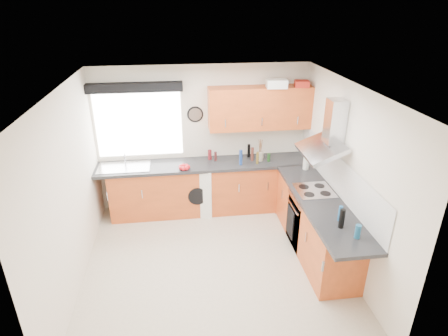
{
  "coord_description": "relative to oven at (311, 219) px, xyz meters",
  "views": [
    {
      "loc": [
        -0.42,
        -4.27,
        3.47
      ],
      "look_at": [
        0.25,
        0.85,
        1.1
      ],
      "focal_mm": 30.0,
      "sensor_mm": 36.0,
      "label": 1
    }
  ],
  "objects": [
    {
      "name": "base_cab_back",
      "position": [
        -1.6,
        1.21,
        0.01
      ],
      "size": [
        3.0,
        0.58,
        0.86
      ],
      "primitive_type": "cube",
      "color": "#AC461C",
      "rests_on": "ground_plane"
    },
    {
      "name": "bottle_0",
      "position": [
        -0.01,
        -0.95,
        0.61
      ],
      "size": [
        0.07,
        0.07,
        0.25
      ],
      "primitive_type": "cylinder",
      "color": "black",
      "rests_on": "worktop_right"
    },
    {
      "name": "bottle_1",
      "position": [
        0.04,
        -0.8,
        0.59
      ],
      "size": [
        0.05,
        0.05,
        0.2
      ],
      "primitive_type": "cylinder",
      "color": "#1C5488",
      "rests_on": "worktop_right"
    },
    {
      "name": "tomato_cluster",
      "position": [
        -1.84,
        1.0,
        0.52
      ],
      "size": [
        0.2,
        0.2,
        0.07
      ],
      "primitive_type": null,
      "rotation": [
        0.0,
        0.0,
        -0.3
      ],
      "color": "red",
      "rests_on": "worktop_back"
    },
    {
      "name": "window_blind",
      "position": [
        -2.55,
        1.4,
        1.76
      ],
      "size": [
        1.5,
        0.18,
        0.14
      ],
      "primitive_type": "cube",
      "color": "black",
      "rests_on": "wall_back"
    },
    {
      "name": "wall_front",
      "position": [
        -1.5,
        -2.1,
        0.82
      ],
      "size": [
        3.6,
        0.02,
        2.5
      ],
      "primitive_type": "cube",
      "color": "silver",
      "rests_on": "ground_plane"
    },
    {
      "name": "splashback",
      "position": [
        0.29,
        0.0,
        0.75
      ],
      "size": [
        0.01,
        3.0,
        0.54
      ],
      "primitive_type": "cube",
      "color": "white",
      "rests_on": "wall_right"
    },
    {
      "name": "hob_plate",
      "position": [
        0.0,
        0.0,
        0.49
      ],
      "size": [
        0.52,
        0.52,
        0.01
      ],
      "primitive_type": "cube",
      "color": "silver",
      "rests_on": "worktop_right"
    },
    {
      "name": "wall_clock",
      "position": [
        -1.61,
        1.48,
        1.26
      ],
      "size": [
        0.27,
        0.04,
        0.27
      ],
      "primitive_type": "cylinder",
      "rotation": [
        1.57,
        0.0,
        0.0
      ],
      "color": "black",
      "rests_on": "wall_back"
    },
    {
      "name": "base_cab_corner",
      "position": [
        0.0,
        1.2,
        0.01
      ],
      "size": [
        0.6,
        0.6,
        0.86
      ],
      "primitive_type": "cube",
      "color": "#AC461C",
      "rests_on": "ground_plane"
    },
    {
      "name": "wall_right",
      "position": [
        0.3,
        -0.3,
        0.82
      ],
      "size": [
        0.02,
        3.6,
        2.5
      ],
      "primitive_type": "cube",
      "color": "silver",
      "rests_on": "ground_plane"
    },
    {
      "name": "sink",
      "position": [
        -2.83,
        1.2,
        0.52
      ],
      "size": [
        0.84,
        0.46,
        0.1
      ],
      "primitive_type": null,
      "color": "silver",
      "rests_on": "worktop_back"
    },
    {
      "name": "oven",
      "position": [
        0.0,
        0.0,
        0.0
      ],
      "size": [
        0.56,
        0.58,
        0.85
      ],
      "primitive_type": "cube",
      "color": "black",
      "rests_on": "ground_plane"
    },
    {
      "name": "worktop_right",
      "position": [
        0.0,
        -0.3,
        0.46
      ],
      "size": [
        0.62,
        2.42,
        0.05
      ],
      "primitive_type": "cube",
      "color": "black",
      "rests_on": "base_cab_right"
    },
    {
      "name": "jar_3",
      "position": [
        -0.71,
        1.37,
        0.6
      ],
      "size": [
        0.05,
        0.05,
        0.23
      ],
      "primitive_type": "cylinder",
      "color": "black",
      "rests_on": "worktop_back"
    },
    {
      "name": "jar_0",
      "position": [
        -0.62,
        1.06,
        0.59
      ],
      "size": [
        0.04,
        0.04,
        0.21
      ],
      "primitive_type": "cylinder",
      "color": "brown",
      "rests_on": "worktop_back"
    },
    {
      "name": "utensil_pot",
      "position": [
        -0.54,
        1.2,
        0.56
      ],
      "size": [
        0.13,
        0.13,
        0.16
      ],
      "primitive_type": "cylinder",
      "rotation": [
        0.0,
        0.0,
        0.14
      ],
      "color": "gray",
      "rests_on": "worktop_back"
    },
    {
      "name": "storage_box",
      "position": [
        0.1,
        1.22,
        1.78
      ],
      "size": [
        0.25,
        0.22,
        0.1
      ],
      "primitive_type": "cube",
      "rotation": [
        0.0,
        0.0,
        -0.18
      ],
      "color": "#AA2115",
      "rests_on": "upper_cabinets"
    },
    {
      "name": "upper_cabinets",
      "position": [
        -0.55,
        1.32,
        1.38
      ],
      "size": [
        1.7,
        0.35,
        0.7
      ],
      "primitive_type": "cube",
      "color": "#AC461C",
      "rests_on": "wall_back"
    },
    {
      "name": "wall_left",
      "position": [
        -3.3,
        -0.3,
        0.82
      ],
      "size": [
        0.02,
        3.6,
        2.5
      ],
      "primitive_type": "cube",
      "color": "silver",
      "rests_on": "ground_plane"
    },
    {
      "name": "casserole",
      "position": [
        -0.32,
        1.22,
        1.79
      ],
      "size": [
        0.34,
        0.26,
        0.13
      ],
      "primitive_type": "cube",
      "rotation": [
        0.0,
        0.0,
        -0.08
      ],
      "color": "white",
      "rests_on": "upper_cabinets"
    },
    {
      "name": "window",
      "position": [
        -2.55,
        1.49,
        1.12
      ],
      "size": [
        1.4,
        0.02,
        1.1
      ],
      "primitive_type": "cube",
      "color": "white",
      "rests_on": "wall_back"
    },
    {
      "name": "kitchen_roll",
      "position": [
        0.12,
        0.75,
        0.59
      ],
      "size": [
        0.11,
        0.11,
        0.21
      ],
      "primitive_type": "cylinder",
      "rotation": [
        0.0,
        0.0,
        -0.19
      ],
      "color": "white",
      "rests_on": "worktop_right"
    },
    {
      "name": "extractor_hood",
      "position": [
        0.1,
        -0.0,
        1.34
      ],
      "size": [
        0.52,
        0.78,
        0.66
      ],
      "primitive_type": null,
      "color": "silver",
      "rests_on": "wall_right"
    },
    {
      "name": "jar_6",
      "position": [
        -1.3,
        1.27,
        0.57
      ],
      "size": [
        0.05,
        0.05,
        0.16
      ],
      "primitive_type": "cylinder",
      "color": "#401617",
      "rests_on": "worktop_back"
    },
    {
      "name": "jar_1",
      "position": [
        -0.68,
        1.2,
        0.6
      ],
      "size": [
        0.05,
        0.05,
        0.24
      ],
      "primitive_type": "cylinder",
      "color": "#51251D",
      "rests_on": "worktop_back"
    },
    {
      "name": "base_cab_right",
      "position": [
        0.01,
        -0.15,
        0.01
      ],
      "size": [
        0.58,
        2.1,
        0.86
      ],
      "primitive_type": "cube",
      "color": "#AC461C",
      "rests_on": "ground_plane"
    },
    {
      "name": "bottle_2",
      "position": [
        0.09,
        -1.18,
        0.57
      ],
      "size": [
        0.07,
        0.07,
        0.17
      ],
      "primitive_type": "cylinder",
      "color": "navy",
      "rests_on": "worktop_right"
    },
    {
      "name": "ceiling",
      "position": [
        -1.5,
        -0.3,
        2.08
      ],
      "size": [
        3.6,
        3.6,
        0.02
      ],
      "primitive_type": "cube",
      "color": "white",
      "rests_on": "wall_back"
    },
    {
      "name": "jar_5",
      "position": [
        -0.49,
        1.29,
        0.53
      ],
      "size": [
        0.06,
        0.06,
        0.1
      ],
      "primitive_type": "cylinder",
      "color": "#A09588",
      "rests_on": "worktop_back"
    },
    {
      "name": "ground_plane",
      "position": [
        -1.5,
        -0.3,
        -0.42
      ],
      "size": [
        3.6,
        3.6,
        0.0
      ],
      "primitive_type": "plane",
      "color": "beige"
    },
    {
      "name": "jar_2",
      "position": [
        -0.41,
        1.14,
        0.56
      ],
      "size": [
        0.05,
        0.05,
        0.15
      ],
      "primitive_type": "cylinder",
      "color": "#143513",
      "rests_on": "worktop_back"
    },
    {
      "name": "washing_machine",
      "position": [
        -1.65,
        1.22,
        0.01
      ],
      "size": [
        0.69,
        0.68,
        0.87
      ],
      "primitive_type": "cube",
      "rotation": [
        0.0,
        0.0,
        -0.2
      ],
      "color": "white",
      "rests_on": "ground_plane"
    },
    {
      "name": "wall_back",
      "position": [
        -1.5,
        1.5,
        0.82
      ],
      "size": [
        3.6,
        0.02,
        2.5
      ],
      "primitive_type": "cube",
      "color": "silver",
      "rests_on": "ground_plane"
    },
    {
      "name": "worktop_back",
      "position": [
        -1.5,
        1.2,
        0.46
      ],
      "size": [
        3.6,
        0.62,
        0.05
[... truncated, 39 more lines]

